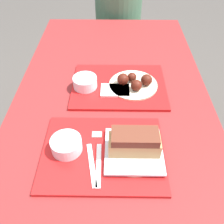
# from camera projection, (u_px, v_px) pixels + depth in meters

# --- Properties ---
(ground_plane) EXTENTS (12.00, 12.00, 0.00)m
(ground_plane) POSITION_uv_depth(u_px,v_px,m) (112.00, 201.00, 1.51)
(ground_plane) COLOR #4C4742
(picnic_table) EXTENTS (0.85, 1.80, 0.74)m
(picnic_table) POSITION_uv_depth(u_px,v_px,m) (112.00, 129.00, 1.06)
(picnic_table) COLOR maroon
(picnic_table) RESTS_ON ground_plane
(picnic_bench_far) EXTENTS (0.81, 0.28, 0.44)m
(picnic_bench_far) POSITION_uv_depth(u_px,v_px,m) (114.00, 52.00, 2.07)
(picnic_bench_far) COLOR maroon
(picnic_bench_far) RESTS_ON ground_plane
(tray_near) EXTENTS (0.42, 0.33, 0.01)m
(tray_near) POSITION_uv_depth(u_px,v_px,m) (103.00, 153.00, 0.86)
(tray_near) COLOR red
(tray_near) RESTS_ON picnic_table
(tray_far) EXTENTS (0.42, 0.33, 0.01)m
(tray_far) POSITION_uv_depth(u_px,v_px,m) (119.00, 86.00, 1.13)
(tray_far) COLOR red
(tray_far) RESTS_ON picnic_table
(bowl_coleslaw_near) EXTENTS (0.11, 0.11, 0.05)m
(bowl_coleslaw_near) POSITION_uv_depth(u_px,v_px,m) (66.00, 144.00, 0.84)
(bowl_coleslaw_near) COLOR silver
(bowl_coleslaw_near) RESTS_ON tray_near
(brisket_sandwich_plate) EXTENTS (0.19, 0.19, 0.10)m
(brisket_sandwich_plate) POSITION_uv_depth(u_px,v_px,m) (134.00, 146.00, 0.82)
(brisket_sandwich_plate) COLOR beige
(brisket_sandwich_plate) RESTS_ON tray_near
(plastic_fork_near) EXTENTS (0.05, 0.17, 0.00)m
(plastic_fork_near) POSITION_uv_depth(u_px,v_px,m) (92.00, 165.00, 0.81)
(plastic_fork_near) COLOR white
(plastic_fork_near) RESTS_ON tray_near
(plastic_knife_near) EXTENTS (0.02, 0.17, 0.00)m
(plastic_knife_near) POSITION_uv_depth(u_px,v_px,m) (99.00, 165.00, 0.81)
(plastic_knife_near) COLOR white
(plastic_knife_near) RESTS_ON tray_near
(condiment_packet) EXTENTS (0.04, 0.03, 0.01)m
(condiment_packet) POSITION_uv_depth(u_px,v_px,m) (97.00, 135.00, 0.90)
(condiment_packet) COLOR #A59E93
(condiment_packet) RESTS_ON tray_near
(bowl_coleslaw_far) EXTENTS (0.11, 0.11, 0.05)m
(bowl_coleslaw_far) POSITION_uv_depth(u_px,v_px,m) (85.00, 82.00, 1.10)
(bowl_coleslaw_far) COLOR silver
(bowl_coleslaw_far) RESTS_ON tray_far
(wings_plate_far) EXTENTS (0.22, 0.22, 0.06)m
(wings_plate_far) POSITION_uv_depth(u_px,v_px,m) (134.00, 82.00, 1.10)
(wings_plate_far) COLOR beige
(wings_plate_far) RESTS_ON tray_far
(napkin_far) EXTENTS (0.12, 0.09, 0.01)m
(napkin_far) POSITION_uv_depth(u_px,v_px,m) (115.00, 90.00, 1.09)
(napkin_far) COLOR white
(napkin_far) RESTS_ON tray_far
(person_seated_across) EXTENTS (0.34, 0.34, 0.68)m
(person_seated_across) POSITION_uv_depth(u_px,v_px,m) (118.00, 9.00, 1.82)
(person_seated_across) COLOR #477051
(person_seated_across) RESTS_ON picnic_bench_far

